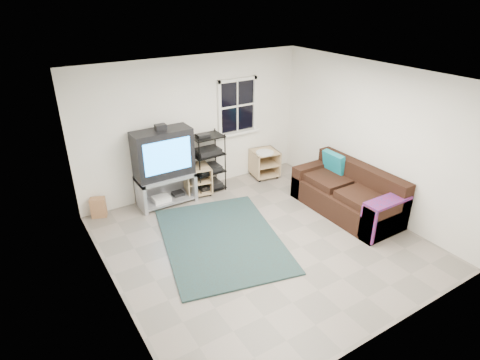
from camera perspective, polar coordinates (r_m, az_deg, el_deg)
room at (r=8.10m, az=-0.38°, el=9.96°), size 4.60×4.62×4.60m
tv_unit at (r=7.37m, az=-10.83°, el=2.64°), size 1.05×0.53×1.54m
av_rack at (r=7.89m, az=-4.55°, el=1.98°), size 0.59×0.43×1.18m
side_table_left at (r=7.88m, az=-6.18°, el=0.22°), size 0.56×0.56×0.57m
side_table_right at (r=8.54m, az=3.41°, el=2.68°), size 0.60×0.60×0.61m
sofa at (r=7.43m, az=15.10°, el=-2.07°), size 0.90×2.03×0.93m
shag_rug at (r=6.55m, az=-2.64°, el=-8.40°), size 2.30×2.79×0.03m
paper_bag at (r=7.51m, az=-19.49°, el=-3.70°), size 0.30×0.25×0.36m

